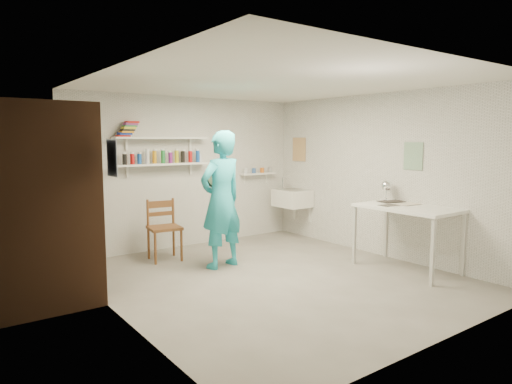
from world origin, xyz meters
TOP-DOWN VIEW (x-y plane):
  - floor at (0.00, 0.00)m, footprint 4.00×4.50m
  - ceiling at (0.00, 0.00)m, footprint 4.00×4.50m
  - wall_back at (0.00, 2.26)m, footprint 4.00×0.02m
  - wall_front at (0.00, -2.26)m, footprint 4.00×0.02m
  - wall_left at (-2.01, 0.00)m, footprint 0.02×4.50m
  - wall_right at (2.01, 0.00)m, footprint 0.02×4.50m
  - doorway_recess at (-1.99, 1.05)m, footprint 0.02×0.90m
  - corridor_box at (-2.70, 1.05)m, footprint 1.40×1.50m
  - door_lintel at (-1.97, 1.05)m, footprint 0.06×1.05m
  - door_jamb_near at (-1.97, 0.55)m, footprint 0.06×0.10m
  - door_jamb_far at (-1.97, 1.55)m, footprint 0.06×0.10m
  - shelf_lower at (-0.50, 2.13)m, footprint 1.50×0.22m
  - shelf_upper at (-0.50, 2.13)m, footprint 1.50×0.22m
  - ledge_shelf at (1.35, 2.17)m, footprint 0.70×0.14m
  - poster_left at (-1.99, 0.05)m, footprint 0.01×0.28m
  - poster_right_a at (1.99, 1.80)m, footprint 0.01×0.34m
  - poster_right_b at (1.99, -0.55)m, footprint 0.01×0.30m
  - belfast_sink at (1.75, 1.70)m, footprint 0.48×0.60m
  - man at (-0.26, 0.84)m, footprint 0.74×0.55m
  - wall_clock at (-0.22, 1.05)m, footprint 0.33×0.09m
  - wooden_chair at (-0.73, 1.62)m, footprint 0.49×0.48m
  - work_table at (1.64, -0.74)m, footprint 0.77×1.28m
  - desk_lamp at (1.85, -0.23)m, footprint 0.16×0.16m
  - spray_cans at (-0.50, 2.13)m, footprint 1.34×0.06m
  - book_stack at (-1.03, 2.13)m, footprint 0.32×0.14m
  - ledge_pots at (1.35, 2.17)m, footprint 0.48×0.07m
  - papers at (1.64, -0.74)m, footprint 0.30×0.22m

SIDE VIEW (x-z plane):
  - floor at x=0.00m, z-range -0.02..0.00m
  - work_table at x=1.64m, z-range 0.00..0.85m
  - wooden_chair at x=-0.73m, z-range 0.00..0.94m
  - belfast_sink at x=1.75m, z-range 0.55..0.85m
  - papers at x=1.64m, z-range 0.85..0.87m
  - man at x=-0.26m, z-range 0.00..1.84m
  - doorway_recess at x=-1.99m, z-range 0.00..2.00m
  - door_jamb_near at x=-1.97m, z-range 0.00..2.00m
  - door_jamb_far at x=-1.97m, z-range 0.00..2.00m
  - corridor_box at x=-2.70m, z-range 0.00..2.10m
  - desk_lamp at x=1.85m, z-range 0.99..1.15m
  - ledge_shelf at x=1.35m, z-range 1.11..1.14m
  - ledge_pots at x=1.35m, z-range 1.14..1.22m
  - wall_back at x=0.00m, z-range 0.00..2.40m
  - wall_front at x=0.00m, z-range 0.00..2.40m
  - wall_left at x=-2.01m, z-range 0.00..2.40m
  - wall_right at x=2.01m, z-range 0.00..2.40m
  - wall_clock at x=-0.22m, z-range 1.06..1.40m
  - shelf_lower at x=-0.50m, z-range 1.34..1.36m
  - spray_cans at x=-0.50m, z-range 1.36..1.53m
  - poster_right_b at x=1.99m, z-range 1.31..1.69m
  - poster_left at x=-1.99m, z-range 1.37..1.73m
  - poster_right_a at x=1.99m, z-range 1.34..1.76m
  - shelf_upper at x=-0.50m, z-range 1.74..1.76m
  - book_stack at x=-1.03m, z-range 1.77..1.99m
  - door_lintel at x=-1.97m, z-range 2.00..2.10m
  - ceiling at x=0.00m, z-range 2.40..2.42m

